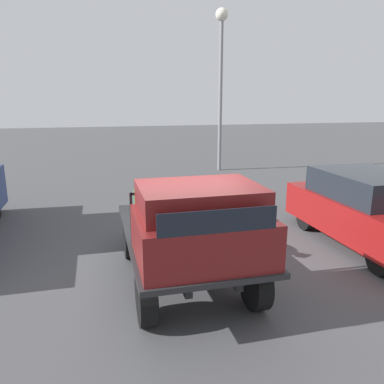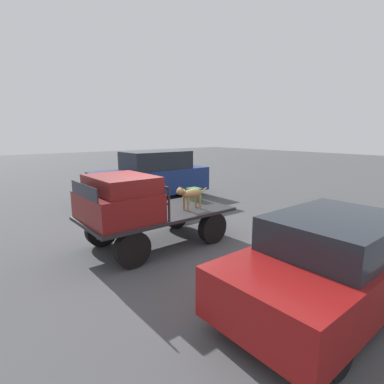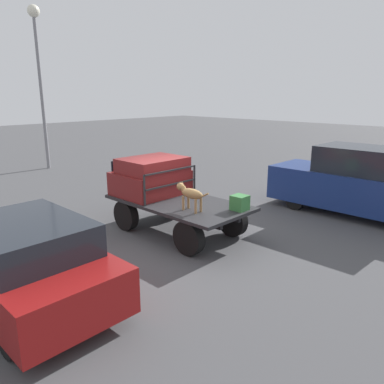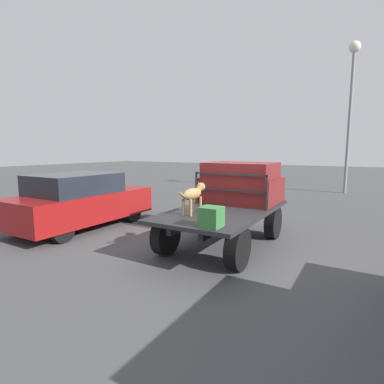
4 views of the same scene
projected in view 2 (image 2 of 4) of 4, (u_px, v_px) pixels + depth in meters
ground_plane at (158, 244)px, 7.98m from camera, size 80.00×80.00×0.00m
flatbed_truck at (158, 221)px, 7.86m from camera, size 3.86×1.98×0.89m
truck_cab at (119, 199)px, 7.05m from camera, size 1.55×1.86×1.04m
truck_headboard at (148, 193)px, 7.54m from camera, size 0.04×1.86×0.81m
dog at (190, 194)px, 7.94m from camera, size 1.05×0.24×0.67m
cargo_crate at (194, 194)px, 9.17m from camera, size 0.37×0.37×0.37m
parked_sedan at (329, 263)px, 4.94m from camera, size 4.09×1.88×1.58m
parked_pickup_far at (153, 176)px, 13.30m from camera, size 5.23×1.87×2.11m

